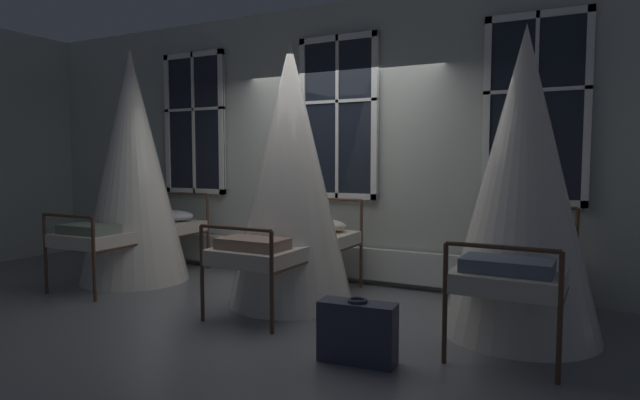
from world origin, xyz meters
The scene contains 7 objects.
ground centered at (0.00, 0.00, 0.00)m, with size 17.37×17.37×0.00m, color slate.
back_wall_with_windows centered at (0.00, 1.14, 1.65)m, with size 9.64×0.10×3.30m, color #B2B7AD.
window_bank centered at (0.00, 1.02, 1.12)m, with size 5.35×0.10×2.84m.
cot_first centered at (-2.21, -0.04, 1.33)m, with size 1.27×1.88×2.76m.
cot_second centered at (-0.01, -0.06, 1.28)m, with size 1.27×1.89×2.64m.
cot_third centered at (2.19, -0.05, 1.23)m, with size 1.27×1.89×2.55m.
suitcase_dark centered at (1.23, -1.23, 0.22)m, with size 0.57×0.25×0.47m.
Camera 1 is at (2.68, -4.66, 1.46)m, focal length 29.67 mm.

